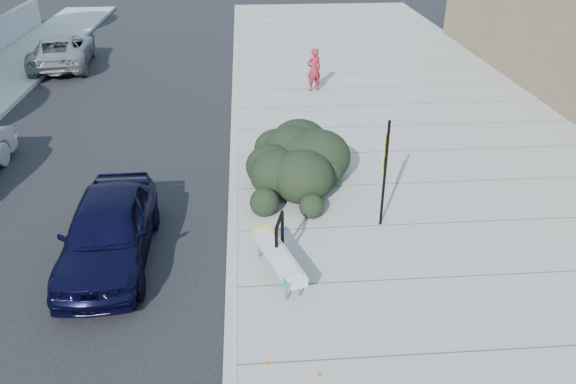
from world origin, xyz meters
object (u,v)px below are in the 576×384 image
Objects in this scene: bench at (278,256)px; sedan_navy at (108,230)px; pedestrian at (314,70)px; bike_rack at (279,237)px; suv_silver at (62,50)px; sign_post at (385,167)px.

bench is 0.47× the size of sedan_navy.
sedan_navy is at bearing 40.15° from pedestrian.
pedestrian is (2.00, 11.05, 0.17)m from bike_rack.
suv_silver is (-5.00, 15.10, -0.02)m from sedan_navy.
sedan_navy reaches higher than bench.
sign_post is at bearing 119.98° from suv_silver.
bench is 3.15m from sign_post.
sign_post is 5.95m from sedan_navy.
sedan_navy is (-3.42, 1.04, 0.10)m from bench.
sedan_navy is at bearing -152.15° from sign_post.
bike_rack is at bearing 57.58° from pedestrian.
suv_silver reaches higher than bench.
pedestrian is (5.47, 10.43, 0.23)m from sedan_navy.
suv_silver is (-10.84, 14.37, -0.87)m from sign_post.
bike_rack is (0.05, 0.43, 0.17)m from bench.
bike_rack is 0.42× the size of sign_post.
bike_rack is at bearing 65.19° from bench.
suv_silver is at bearing 147.76° from sign_post.
pedestrian is (10.47, -4.67, 0.25)m from suv_silver.
bench is 0.80× the size of sign_post.
bench is 0.40× the size of suv_silver.
bench is at bearing -82.95° from bike_rack.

